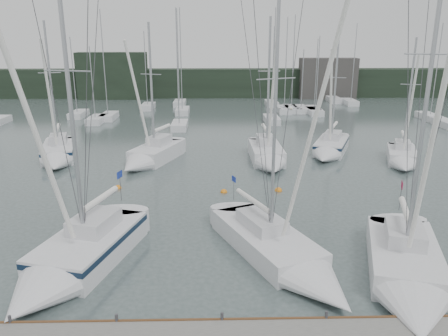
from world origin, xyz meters
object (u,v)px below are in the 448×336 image
(sailboat_mid_a, at_px, (58,155))
(sailboat_mid_c, at_px, (268,157))
(sailboat_near_right, at_px, (409,279))
(buoy_b, at_px, (278,191))
(sailboat_mid_e, at_px, (403,159))
(sailboat_near_left, at_px, (70,263))
(sailboat_near_center, at_px, (290,260))
(sailboat_mid_b, at_px, (148,157))
(sailboat_mid_d, at_px, (329,149))
(buoy_a, at_px, (224,192))
(buoy_c, at_px, (118,188))

(sailboat_mid_a, bearing_deg, sailboat_mid_c, -18.47)
(sailboat_near_right, bearing_deg, buoy_b, 123.31)
(sailboat_mid_e, bearing_deg, sailboat_near_left, -123.90)
(sailboat_mid_a, bearing_deg, sailboat_near_center, -62.07)
(sailboat_mid_b, distance_m, sailboat_mid_d, 16.67)
(sailboat_mid_a, distance_m, buoy_a, 16.71)
(sailboat_mid_b, relative_size, sailboat_mid_c, 0.97)
(buoy_c, bearing_deg, buoy_b, -4.07)
(buoy_a, bearing_deg, buoy_b, 3.09)
(sailboat_mid_e, height_order, buoy_c, sailboat_mid_e)
(sailboat_near_right, relative_size, sailboat_mid_d, 1.43)
(sailboat_near_right, height_order, buoy_b, sailboat_near_right)
(sailboat_near_right, relative_size, sailboat_mid_c, 1.30)
(sailboat_near_center, height_order, sailboat_near_right, sailboat_near_right)
(sailboat_near_left, relative_size, sailboat_mid_a, 1.22)
(sailboat_near_center, xyz_separation_m, buoy_c, (-10.67, 11.90, -0.51))
(sailboat_near_right, relative_size, buoy_c, 33.91)
(sailboat_near_center, distance_m, buoy_a, 11.25)
(sailboat_near_center, height_order, sailboat_mid_e, sailboat_near_center)
(buoy_a, bearing_deg, buoy_c, 172.32)
(sailboat_mid_d, bearing_deg, sailboat_mid_b, -148.23)
(sailboat_near_center, distance_m, sailboat_near_right, 5.27)
(buoy_a, relative_size, buoy_c, 0.97)
(sailboat_mid_a, height_order, buoy_b, sailboat_mid_a)
(sailboat_mid_a, bearing_deg, sailboat_near_right, -57.77)
(sailboat_near_center, height_order, sailboat_mid_d, sailboat_near_center)
(sailboat_near_left, bearing_deg, sailboat_near_right, 9.66)
(sailboat_mid_b, height_order, sailboat_mid_e, sailboat_mid_b)
(sailboat_mid_d, height_order, buoy_a, sailboat_mid_d)
(sailboat_near_right, relative_size, sailboat_mid_e, 1.49)
(sailboat_mid_e, bearing_deg, buoy_c, -148.36)
(buoy_b, bearing_deg, sailboat_near_center, -95.49)
(sailboat_near_center, relative_size, buoy_a, 31.10)
(sailboat_near_right, bearing_deg, sailboat_mid_d, 101.17)
(buoy_a, height_order, buoy_c, buoy_c)
(sailboat_mid_c, height_order, buoy_a, sailboat_mid_c)
(sailboat_near_left, bearing_deg, sailboat_near_center, 17.55)
(sailboat_mid_a, distance_m, sailboat_mid_c, 18.61)
(buoy_c, bearing_deg, sailboat_mid_c, 26.50)
(sailboat_mid_a, relative_size, buoy_b, 24.22)
(sailboat_mid_c, distance_m, sailboat_mid_d, 6.67)
(sailboat_mid_a, xyz_separation_m, sailboat_mid_c, (18.57, -1.28, -0.00))
(sailboat_mid_a, xyz_separation_m, sailboat_mid_e, (30.17, -1.77, -0.10))
(sailboat_near_left, xyz_separation_m, sailboat_mid_b, (0.99, 18.48, -0.04))
(buoy_b, bearing_deg, buoy_a, -176.91)
(sailboat_near_left, xyz_separation_m, sailboat_mid_a, (-7.13, 19.40, -0.02))
(sailboat_mid_b, bearing_deg, sailboat_mid_e, 19.12)
(sailboat_near_left, distance_m, sailboat_mid_b, 18.50)
(buoy_b, bearing_deg, sailboat_mid_e, 28.08)
(sailboat_mid_a, distance_m, buoy_c, 9.87)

